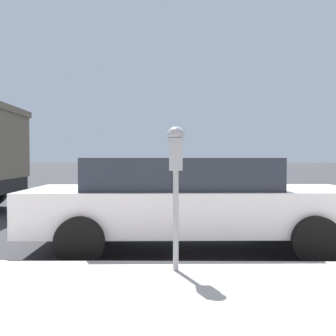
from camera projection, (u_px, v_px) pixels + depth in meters
The scene contains 3 objects.
ground_plane at pixel (195, 238), 6.78m from camera, with size 220.00×220.00×0.00m, color #333335.
parking_meter at pixel (176, 161), 4.17m from camera, with size 0.21×0.19×1.54m.
car_white at pixel (190, 200), 5.88m from camera, with size 2.10×4.89×1.38m.
Camera 1 is at (-6.75, 0.36, 1.38)m, focal length 42.00 mm.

